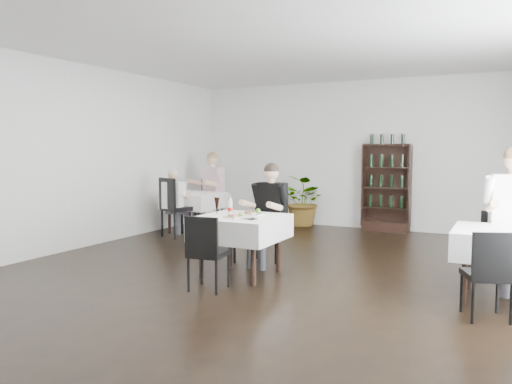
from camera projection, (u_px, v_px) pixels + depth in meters
room_shell at (262, 159)px, 6.16m from camera, size 9.00×9.00×9.00m
wine_shelf at (386, 188)px, 9.78m from camera, size 0.90×0.28×1.75m
main_table at (241, 228)px, 6.37m from camera, size 1.03×1.03×0.77m
left_table at (194, 201)px, 9.67m from camera, size 0.98×0.98×0.77m
right_table at (503, 244)px, 5.29m from camera, size 0.98×0.98×0.77m
potted_tree at (304, 201)px, 10.45m from camera, size 1.20×1.13×1.07m
main_chair_far at (260, 221)px, 7.08m from camera, size 0.63×0.64×1.05m
main_chair_near at (206, 248)px, 5.66m from camera, size 0.44×0.45×0.87m
left_chair_far at (212, 200)px, 10.30m from camera, size 0.60×0.60×1.00m
left_chair_near at (174, 203)px, 9.12m from camera, size 0.65×0.66×1.10m
right_chair_far at (496, 243)px, 5.97m from camera, size 0.45×0.46×0.87m
right_chair_near at (489, 270)px, 4.69m from camera, size 0.51×0.51×0.86m
diner_main at (268, 206)px, 6.91m from camera, size 0.58×0.60×1.43m
diner_left_far at (210, 184)px, 10.23m from camera, size 0.66×0.70×1.56m
diner_left_near at (175, 197)px, 9.11m from camera, size 0.49×0.50×1.27m
plate_far at (253, 213)px, 6.46m from camera, size 0.28×0.28×0.08m
plate_near at (236, 217)px, 6.19m from camera, size 0.28×0.28×0.07m
pilsner_dark at (217, 206)px, 6.45m from camera, size 0.07×0.07×0.29m
pilsner_lager at (230, 206)px, 6.52m from camera, size 0.06×0.06×0.26m
coke_bottle at (230, 208)px, 6.38m from camera, size 0.06×0.06×0.24m
napkin_cutlery at (250, 219)px, 6.08m from camera, size 0.18×0.17×0.02m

